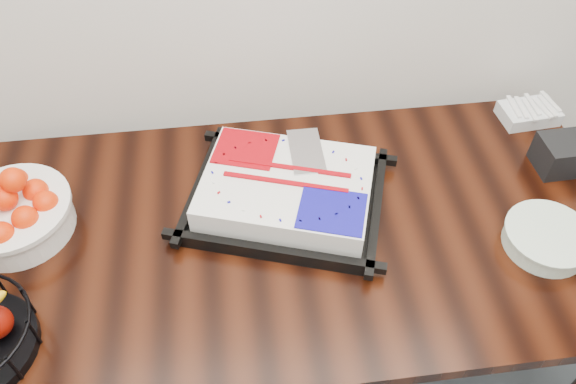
{
  "coord_description": "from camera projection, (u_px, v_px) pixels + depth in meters",
  "views": [
    {
      "loc": [
        -0.14,
        1.06,
        1.94
      ],
      "look_at": [
        -0.02,
        2.06,
        0.83
      ],
      "focal_mm": 35.0,
      "sensor_mm": 36.0,
      "label": 1
    }
  ],
  "objects": [
    {
      "name": "table",
      "position": [
        296.0,
        246.0,
        1.58
      ],
      "size": [
        1.8,
        0.9,
        0.75
      ],
      "color": "black",
      "rests_on": "ground"
    },
    {
      "name": "cake_tray",
      "position": [
        287.0,
        192.0,
        1.54
      ],
      "size": [
        0.62,
        0.55,
        0.11
      ],
      "color": "black",
      "rests_on": "table"
    },
    {
      "name": "tangerine_bowl",
      "position": [
        10.0,
        208.0,
        1.45
      ],
      "size": [
        0.31,
        0.31,
        0.2
      ],
      "color": "white",
      "rests_on": "table"
    },
    {
      "name": "plate_stack",
      "position": [
        547.0,
        238.0,
        1.46
      ],
      "size": [
        0.22,
        0.22,
        0.05
      ],
      "color": "white",
      "rests_on": "table"
    },
    {
      "name": "fork_bag",
      "position": [
        529.0,
        113.0,
        1.8
      ],
      "size": [
        0.18,
        0.13,
        0.05
      ],
      "color": "silver",
      "rests_on": "table"
    },
    {
      "name": "napkin_box",
      "position": [
        562.0,
        154.0,
        1.63
      ],
      "size": [
        0.14,
        0.12,
        0.1
      ],
      "primitive_type": "cube",
      "rotation": [
        0.0,
        0.0,
        0.03
      ],
      "color": "black",
      "rests_on": "table"
    }
  ]
}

